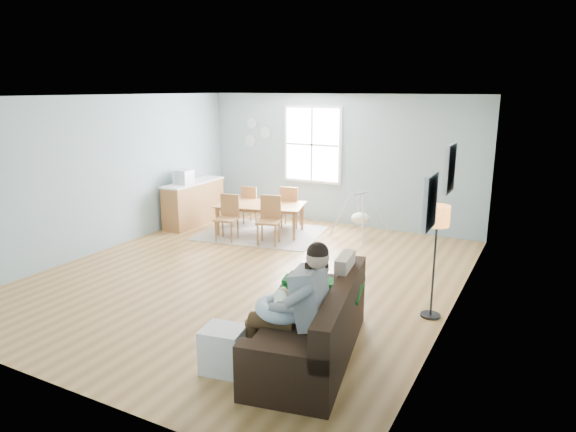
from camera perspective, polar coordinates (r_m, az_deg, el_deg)
The scene contains 22 objects.
room at distance 7.54m, azimuth -4.38°, elevation 11.04°, with size 8.40×9.40×3.90m.
window at distance 10.92m, azimuth 2.74°, elevation 7.93°, with size 1.32×0.08×1.62m.
pictures at distance 5.51m, azimuth 16.59°, elevation 3.41°, with size 0.05×1.34×0.74m.
wall_plates at distance 11.57m, azimuth -3.61°, elevation 9.15°, with size 0.67×0.02×0.66m.
sofa at distance 5.60m, azimuth 2.94°, elevation -12.67°, with size 1.27×2.20×0.84m.
green_throw at distance 6.13m, azimuth 3.78°, elevation -7.81°, with size 0.95×0.80×0.04m, color #166229.
beige_pillow at distance 5.86m, azimuth 6.32°, elevation -6.59°, with size 0.14×0.48×0.48m, color beige.
father at distance 5.19m, azimuth 0.82°, elevation -9.57°, with size 1.03×0.53×1.39m.
nursing_pillow at distance 5.26m, azimuth -0.87°, elevation -10.29°, with size 0.51×0.51×0.14m, color silver.
infant at distance 5.26m, azimuth -0.82°, elevation -9.20°, with size 0.25×0.38×0.14m.
toddler at distance 5.62m, azimuth 2.71°, elevation -7.95°, with size 0.56×0.35×0.83m.
floor_lamp at distance 6.47m, azimuth 16.21°, elevation -1.01°, with size 0.29×0.29×1.44m.
storage_cube at distance 5.43m, azimuth -7.24°, elevation -14.46°, with size 0.47×0.44×0.46m.
rug at distance 10.22m, azimuth -3.06°, elevation -1.91°, with size 2.34×1.78×0.01m, color gray.
dining_table at distance 10.14m, azimuth -3.09°, elevation -0.33°, with size 1.69×0.94×0.59m, color brown.
chair_sw at distance 9.75m, azimuth -6.67°, elevation 0.14°, with size 0.46×0.46×0.86m.
chair_se at distance 9.43m, azimuth -2.07°, elevation -0.11°, with size 0.50×0.50×0.90m.
chair_nw at distance 10.79m, azimuth -4.08°, elevation 1.43°, with size 0.39×0.39×0.83m.
chair_ne at distance 10.48m, azimuth 0.23°, elevation 1.27°, with size 0.47×0.47×0.88m.
counter at distance 11.03m, azimuth -10.41°, elevation 1.50°, with size 0.50×1.63×0.91m.
monitor at distance 10.67m, azimuth -11.49°, elevation 4.27°, with size 0.32×0.30×0.29m.
baby_swing at distance 9.97m, azimuth 8.05°, elevation -0.14°, with size 1.09×1.10×0.87m.
Camera 1 is at (4.00, -6.38, 2.81)m, focal length 32.00 mm.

